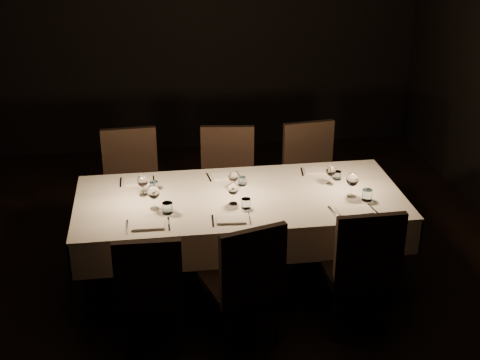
{
  "coord_description": "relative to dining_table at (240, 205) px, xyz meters",
  "views": [
    {
      "loc": [
        -0.65,
        -4.58,
        3.02
      ],
      "look_at": [
        0.0,
        0.0,
        0.9
      ],
      "focal_mm": 50.0,
      "sensor_mm": 36.0,
      "label": 1
    }
  ],
  "objects": [
    {
      "name": "place_setting_far_right",
      "position": [
        0.75,
        0.22,
        0.14
      ],
      "size": [
        0.3,
        0.39,
        0.16
      ],
      "rotation": [
        0.0,
        0.0,
        -0.13
      ],
      "color": "beige",
      "rests_on": "dining_table"
    },
    {
      "name": "chair_far_left",
      "position": [
        -0.84,
        0.86,
        -0.14
      ],
      "size": [
        0.51,
        0.51,
        1.01
      ],
      "rotation": [
        0.0,
        0.0,
        0.05
      ],
      "color": "black",
      "rests_on": "ground"
    },
    {
      "name": "chair_near_right",
      "position": [
        0.75,
        -0.75,
        -0.14
      ],
      "size": [
        0.48,
        0.48,
        0.99
      ],
      "rotation": [
        0.0,
        0.0,
        3.16
      ],
      "color": "black",
      "rests_on": "ground"
    },
    {
      "name": "dining_table",
      "position": [
        0.0,
        0.0,
        0.0
      ],
      "size": [
        2.52,
        1.12,
        0.76
      ],
      "color": "black",
      "rests_on": "ground"
    },
    {
      "name": "place_setting_far_center",
      "position": [
        -0.03,
        0.22,
        0.14
      ],
      "size": [
        0.3,
        0.39,
        0.16
      ],
      "rotation": [
        0.0,
        0.0,
        0.11
      ],
      "color": "beige",
      "rests_on": "dining_table"
    },
    {
      "name": "chair_near_left",
      "position": [
        -0.72,
        -0.77,
        -0.18
      ],
      "size": [
        0.45,
        0.45,
        0.92
      ],
      "rotation": [
        0.0,
        0.0,
        3.11
      ],
      "color": "black",
      "rests_on": "ground"
    },
    {
      "name": "place_setting_far_left",
      "position": [
        -0.73,
        0.22,
        0.14
      ],
      "size": [
        0.31,
        0.4,
        0.17
      ],
      "rotation": [
        0.0,
        0.0,
        -0.0
      ],
      "color": "beige",
      "rests_on": "dining_table"
    },
    {
      "name": "chair_near_center",
      "position": [
        -0.08,
        -0.8,
        -0.15
      ],
      "size": [
        0.58,
        0.58,
        0.97
      ],
      "rotation": [
        0.0,
        0.0,
        3.43
      ],
      "color": "black",
      "rests_on": "ground"
    },
    {
      "name": "chair_far_center",
      "position": [
        0.0,
        0.83,
        -0.14
      ],
      "size": [
        0.54,
        0.54,
        1.0
      ],
      "rotation": [
        0.0,
        0.0,
        -0.13
      ],
      "color": "black",
      "rests_on": "ground"
    },
    {
      "name": "place_setting_near_right",
      "position": [
        0.86,
        -0.22,
        0.15
      ],
      "size": [
        0.37,
        0.42,
        0.2
      ],
      "rotation": [
        0.0,
        0.0,
        0.15
      ],
      "color": "beige",
      "rests_on": "dining_table"
    },
    {
      "name": "chair_far_right",
      "position": [
        0.78,
        0.84,
        -0.14
      ],
      "size": [
        0.53,
        0.53,
        0.99
      ],
      "rotation": [
        0.0,
        0.0,
        0.11
      ],
      "color": "black",
      "rests_on": "ground"
    },
    {
      "name": "room",
      "position": [
        0.0,
        0.0,
        0.81
      ],
      "size": [
        5.01,
        6.01,
        3.01
      ],
      "color": "black",
      "rests_on": "ground"
    },
    {
      "name": "place_setting_near_center",
      "position": [
        -0.06,
        -0.22,
        0.14
      ],
      "size": [
        0.31,
        0.4,
        0.17
      ],
      "rotation": [
        0.0,
        0.0,
        -0.06
      ],
      "color": "beige",
      "rests_on": "dining_table"
    },
    {
      "name": "place_setting_near_left",
      "position": [
        -0.65,
        -0.22,
        0.15
      ],
      "size": [
        0.34,
        0.41,
        0.19
      ],
      "rotation": [
        0.0,
        0.0,
        -0.0
      ],
      "color": "beige",
      "rests_on": "dining_table"
    }
  ]
}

